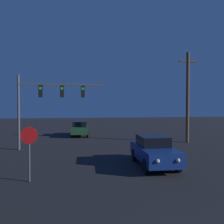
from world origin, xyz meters
name	(u,v)px	position (x,y,z in m)	size (l,w,h in m)	color
car_near	(154,151)	(1.80, 8.82, 0.82)	(1.89, 4.17, 1.59)	navy
car_far	(80,128)	(-1.94, 21.56, 0.82)	(1.87, 4.16, 1.59)	#1E4728
traffic_signal_mast	(46,98)	(-4.51, 14.54, 3.85)	(6.33, 0.30, 5.51)	#4C4C51
stop_sign	(29,144)	(-4.26, 7.27, 1.62)	(0.71, 0.07, 2.32)	#4C4C51
utility_pole	(188,96)	(7.46, 15.70, 4.15)	(1.68, 0.28, 7.98)	brown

